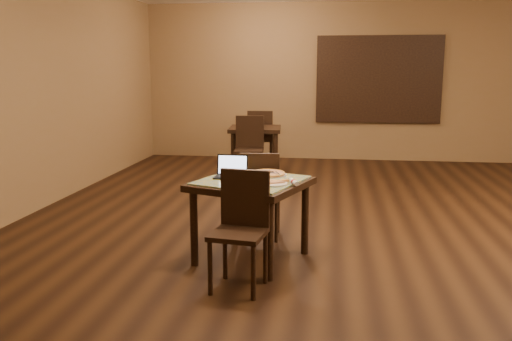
# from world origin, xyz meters

# --- Properties ---
(ground) EXTENTS (10.00, 10.00, 0.00)m
(ground) POSITION_xyz_m (0.00, 0.00, 0.00)
(ground) COLOR black
(ground) RESTS_ON ground
(wall_back) EXTENTS (8.00, 0.02, 3.00)m
(wall_back) POSITION_xyz_m (0.00, 5.00, 1.50)
(wall_back) COLOR olive
(wall_back) RESTS_ON ground
(wall_left) EXTENTS (0.02, 10.00, 3.00)m
(wall_left) POSITION_xyz_m (-4.00, 0.00, 1.50)
(wall_left) COLOR olive
(wall_left) RESTS_ON ground
(mural) EXTENTS (2.34, 0.05, 1.64)m
(mural) POSITION_xyz_m (0.50, 4.96, 1.55)
(mural) COLOR #286594
(mural) RESTS_ON wall_back
(tiled_table) EXTENTS (1.18, 1.18, 0.76)m
(tiled_table) POSITION_xyz_m (-1.08, -0.87, 0.66)
(tiled_table) COLOR black
(tiled_table) RESTS_ON ground
(chair_main_near) EXTENTS (0.47, 0.47, 0.95)m
(chair_main_near) POSITION_xyz_m (-1.06, -1.49, 0.54)
(chair_main_near) COLOR black
(chair_main_near) RESTS_ON ground
(chair_main_far) EXTENTS (0.42, 0.42, 0.93)m
(chair_main_far) POSITION_xyz_m (-1.07, -0.25, 0.52)
(chair_main_far) COLOR black
(chair_main_far) RESTS_ON ground
(laptop) EXTENTS (0.30, 0.24, 0.20)m
(laptop) POSITION_xyz_m (-1.28, -0.77, 0.82)
(laptop) COLOR black
(laptop) RESTS_ON tiled_table
(plate) EXTENTS (0.25, 0.25, 0.01)m
(plate) POSITION_xyz_m (-0.86, -1.05, 0.77)
(plate) COLOR white
(plate) RESTS_ON tiled_table
(pizza_slice) EXTENTS (0.29, 0.29, 0.02)m
(pizza_slice) POSITION_xyz_m (-0.86, -1.05, 0.79)
(pizza_slice) COLOR beige
(pizza_slice) RESTS_ON plate
(pizza_pan) EXTENTS (0.37, 0.37, 0.01)m
(pizza_pan) POSITION_xyz_m (-0.96, -0.63, 0.77)
(pizza_pan) COLOR silver
(pizza_pan) RESTS_ON tiled_table
(pizza_whole) EXTENTS (0.34, 0.34, 0.02)m
(pizza_whole) POSITION_xyz_m (-0.96, -0.63, 0.78)
(pizza_whole) COLOR beige
(pizza_whole) RESTS_ON pizza_pan
(spatula) EXTENTS (0.18, 0.27, 0.01)m
(spatula) POSITION_xyz_m (-0.94, -0.65, 0.79)
(spatula) COLOR silver
(spatula) RESTS_ON pizza_whole
(napkin_roll) EXTENTS (0.10, 0.18, 0.04)m
(napkin_roll) POSITION_xyz_m (-0.68, -1.01, 0.78)
(napkin_roll) COLOR white
(napkin_roll) RESTS_ON tiled_table
(other_table_b) EXTENTS (0.91, 0.91, 0.79)m
(other_table_b) POSITION_xyz_m (-1.63, 3.28, 0.66)
(other_table_b) COLOR black
(other_table_b) RESTS_ON ground
(other_table_b_chair_near) EXTENTS (0.48, 0.48, 1.03)m
(other_table_b_chair_near) POSITION_xyz_m (-1.63, 2.68, 0.58)
(other_table_b_chair_near) COLOR black
(other_table_b_chair_near) RESTS_ON ground
(other_table_b_chair_far) EXTENTS (0.48, 0.48, 1.03)m
(other_table_b_chair_far) POSITION_xyz_m (-1.62, 3.87, 0.58)
(other_table_b_chair_far) COLOR black
(other_table_b_chair_far) RESTS_ON ground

